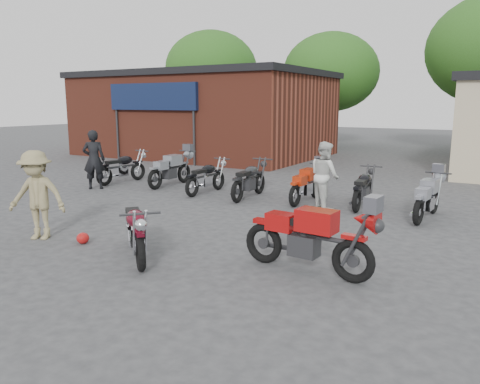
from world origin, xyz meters
The scene contains 17 objects.
ground centered at (0.00, 0.00, 0.00)m, with size 90.00×90.00×0.00m, color #363639.
brick_building centered at (-9.00, 14.00, 2.00)m, with size 12.00×8.00×4.00m, color maroon.
tree_0 centered at (-14.00, 22.00, 4.10)m, with size 6.56×6.56×8.20m, color #254C14, non-canonical shape.
tree_1 centered at (-5.00, 22.00, 3.70)m, with size 5.92×5.92×7.40m, color #254C14, non-canonical shape.
vintage_motorcycle centered at (-0.17, -0.71, 0.58)m, with size 2.00×0.66×1.16m, color #540A18, non-canonical shape.
sportbike centered at (2.74, 0.19, 0.65)m, with size 2.23×0.74×1.30m, color red, non-canonical shape.
helmet centered at (-1.70, -0.60, 0.11)m, with size 0.24×0.24×0.23m, color #AE1312.
person_dark centered at (-6.11, 3.72, 0.95)m, with size 0.69×0.45×1.89m, color black.
person_light centered at (1.24, 4.83, 0.88)m, with size 0.86×0.67×1.76m, color silver.
person_tan centered at (-2.73, -0.81, 0.91)m, with size 1.17×0.67×1.81m, color #94865C.
row_bike_0 centered at (-6.18, 5.02, 0.58)m, with size 2.01×0.66×1.17m, color black, non-canonical shape.
row_bike_1 centered at (-4.36, 5.40, 0.61)m, with size 2.11×0.70×1.23m, color gray, non-canonical shape.
row_bike_2 centered at (-2.60, 4.96, 0.55)m, with size 1.90×0.63×1.10m, color black, non-canonical shape.
row_bike_3 centered at (-1.11, 5.00, 0.59)m, with size 2.03×0.67×1.18m, color #232426, non-canonical shape.
row_bike_4 centered at (0.55, 5.31, 0.56)m, with size 1.92×0.63×1.12m, color red, non-canonical shape.
row_bike_5 centered at (2.09, 5.50, 0.56)m, with size 1.93×0.64×1.12m, color black, non-canonical shape.
row_bike_6 centered at (3.77, 5.00, 0.57)m, with size 1.96×0.65×1.14m, color gray, non-canonical shape.
Camera 1 is at (5.52, -6.63, 2.75)m, focal length 35.00 mm.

